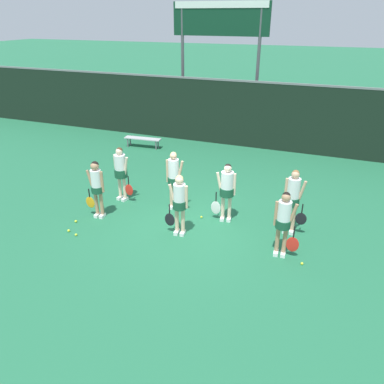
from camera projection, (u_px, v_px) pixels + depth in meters
name	position (u px, v px, depth m)	size (l,w,h in m)	color
ground_plane	(189.00, 223.00, 10.51)	(140.00, 140.00, 0.00)	#216642
fence_windscreen	(252.00, 115.00, 15.97)	(60.00, 0.08, 2.86)	black
scoreboard	(220.00, 32.00, 16.23)	(4.31, 0.15, 5.84)	#515156
bench_courtside	(143.00, 139.00, 16.39)	(1.65, 0.49, 0.42)	#B2B2B7
player_0	(97.00, 185.00, 10.44)	(0.62, 0.34, 1.70)	tan
player_1	(179.00, 200.00, 9.59)	(0.64, 0.36, 1.68)	beige
player_2	(284.00, 219.00, 8.73)	(0.65, 0.36, 1.67)	tan
player_3	(121.00, 170.00, 11.43)	(0.66, 0.39, 1.72)	beige
player_4	(174.00, 176.00, 10.89)	(0.65, 0.36, 1.78)	tan
player_5	(227.00, 188.00, 10.26)	(0.66, 0.39, 1.70)	beige
player_6	(293.00, 197.00, 9.63)	(0.65, 0.37, 1.79)	tan
tennis_ball_0	(302.00, 264.00, 8.74)	(0.07, 0.07, 0.07)	#CCE033
tennis_ball_1	(201.00, 217.00, 10.76)	(0.07, 0.07, 0.07)	#CCE033
tennis_ball_2	(69.00, 231.00, 10.08)	(0.07, 0.07, 0.07)	#CCE033
tennis_ball_3	(277.00, 215.00, 10.85)	(0.07, 0.07, 0.07)	#CCE033
tennis_ball_4	(76.00, 235.00, 9.89)	(0.07, 0.07, 0.07)	#CCE033
tennis_ball_5	(76.00, 221.00, 10.53)	(0.07, 0.07, 0.07)	#CCE033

